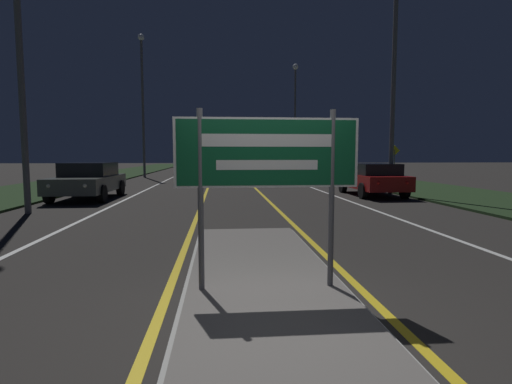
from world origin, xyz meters
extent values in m
plane|color=#282623|center=(0.00, 0.00, 0.00)|extent=(160.00, 160.00, 0.00)
cube|color=#999993|center=(0.00, 0.75, 0.03)|extent=(2.06, 7.92, 0.05)
cube|color=#66605B|center=(0.00, 0.75, 0.05)|extent=(1.94, 7.80, 0.10)
cube|color=#1E3319|center=(-9.50, 20.00, 0.04)|extent=(5.00, 100.00, 0.08)
cube|color=#1E3319|center=(9.50, 20.00, 0.04)|extent=(5.00, 100.00, 0.08)
cube|color=gold|center=(-1.22, 25.00, 0.00)|extent=(0.12, 70.00, 0.01)
cube|color=gold|center=(1.22, 25.00, 0.00)|extent=(0.12, 70.00, 0.01)
cube|color=silver|center=(-4.20, 25.00, 0.00)|extent=(0.12, 70.00, 0.01)
cube|color=silver|center=(4.20, 25.00, 0.00)|extent=(0.12, 70.00, 0.01)
cube|color=silver|center=(-7.20, 25.00, 0.00)|extent=(0.10, 70.00, 0.01)
cube|color=silver|center=(7.20, 25.00, 0.00)|extent=(0.10, 70.00, 0.01)
cylinder|color=#56565B|center=(-0.79, 0.75, 1.18)|extent=(0.07, 0.07, 2.15)
cylinder|color=#56565B|center=(0.79, 0.75, 1.18)|extent=(0.07, 0.07, 2.15)
cube|color=#0F512D|center=(0.00, 0.75, 1.74)|extent=(2.20, 0.04, 0.83)
cube|color=white|center=(0.00, 0.73, 1.74)|extent=(2.20, 0.00, 0.83)
cube|color=#0F512D|center=(0.00, 0.73, 1.74)|extent=(2.13, 0.01, 0.78)
cube|color=white|center=(0.00, 0.72, 1.89)|extent=(1.54, 0.01, 0.15)
cube|color=white|center=(0.00, 0.72, 1.60)|extent=(1.21, 0.01, 0.12)
cylinder|color=#56565B|center=(-6.20, 8.17, 4.69)|extent=(0.18, 0.18, 9.39)
cylinder|color=#56565B|center=(-6.31, 26.93, 5.10)|extent=(0.18, 0.18, 10.20)
sphere|color=white|center=(-6.31, 26.93, 10.34)|extent=(0.47, 0.47, 0.47)
cylinder|color=#56565B|center=(6.46, 11.95, 4.35)|extent=(0.18, 0.18, 8.70)
cylinder|color=#56565B|center=(6.68, 34.69, 4.98)|extent=(0.18, 0.18, 9.96)
sphere|color=white|center=(6.68, 34.69, 10.13)|extent=(0.54, 0.54, 0.54)
cube|color=maroon|center=(5.82, 12.37, 0.60)|extent=(1.77, 4.19, 0.58)
cube|color=black|center=(5.82, 12.11, 1.12)|extent=(1.55, 2.18, 0.46)
sphere|color=red|center=(5.27, 10.29, 0.68)|extent=(0.14, 0.14, 0.14)
sphere|color=red|center=(6.37, 10.29, 0.68)|extent=(0.14, 0.14, 0.14)
cylinder|color=black|center=(4.98, 13.67, 0.32)|extent=(0.22, 0.63, 0.63)
cylinder|color=black|center=(6.67, 13.67, 0.32)|extent=(0.22, 0.63, 0.63)
cylinder|color=black|center=(4.98, 11.07, 0.32)|extent=(0.22, 0.63, 0.63)
cylinder|color=black|center=(6.67, 11.07, 0.32)|extent=(0.22, 0.63, 0.63)
cube|color=navy|center=(5.81, 23.38, 0.62)|extent=(1.76, 4.70, 0.57)
cube|color=black|center=(5.81, 23.10, 1.15)|extent=(1.55, 2.45, 0.50)
sphere|color=red|center=(5.27, 21.05, 0.69)|extent=(0.14, 0.14, 0.14)
sphere|color=red|center=(6.36, 21.05, 0.69)|extent=(0.14, 0.14, 0.14)
cylinder|color=black|center=(4.97, 24.84, 0.33)|extent=(0.22, 0.66, 0.66)
cylinder|color=black|center=(6.65, 24.84, 0.33)|extent=(0.22, 0.66, 0.66)
cylinder|color=black|center=(4.97, 21.93, 0.33)|extent=(0.22, 0.66, 0.66)
cylinder|color=black|center=(6.65, 21.93, 0.33)|extent=(0.22, 0.66, 0.66)
cube|color=#B7B7BC|center=(5.87, 35.51, 0.61)|extent=(1.80, 4.19, 0.56)
cube|color=black|center=(5.87, 35.26, 1.13)|extent=(1.58, 2.18, 0.47)
sphere|color=red|center=(5.31, 33.44, 0.68)|extent=(0.14, 0.14, 0.14)
sphere|color=red|center=(6.43, 33.44, 0.68)|extent=(0.14, 0.14, 0.14)
cylinder|color=black|center=(5.01, 36.81, 0.34)|extent=(0.22, 0.67, 0.67)
cylinder|color=black|center=(6.73, 36.81, 0.34)|extent=(0.22, 0.67, 0.67)
cylinder|color=black|center=(5.01, 34.22, 0.34)|extent=(0.22, 0.67, 0.67)
cylinder|color=black|center=(6.73, 34.22, 0.34)|extent=(0.22, 0.67, 0.67)
cube|color=#4C514C|center=(-5.69, 11.93, 0.61)|extent=(1.90, 4.27, 0.57)
cube|color=black|center=(-5.69, 12.19, 1.15)|extent=(1.67, 2.22, 0.52)
sphere|color=white|center=(-6.27, 9.82, 0.68)|extent=(0.14, 0.14, 0.14)
sphere|color=white|center=(-5.10, 9.82, 0.68)|extent=(0.14, 0.14, 0.14)
cylinder|color=black|center=(-6.59, 10.61, 0.32)|extent=(0.22, 0.65, 0.65)
cylinder|color=black|center=(-4.78, 10.61, 0.32)|extent=(0.22, 0.65, 0.65)
cylinder|color=black|center=(-6.59, 13.26, 0.32)|extent=(0.22, 0.65, 0.65)
cylinder|color=black|center=(-4.78, 13.26, 0.32)|extent=(0.22, 0.65, 0.65)
cylinder|color=#56565B|center=(9.59, 18.61, 1.05)|extent=(0.06, 0.06, 1.94)
cube|color=yellow|center=(9.59, 18.61, 1.96)|extent=(0.60, 0.02, 0.60)
camera|label=1|loc=(-0.55, -3.98, 1.72)|focal=28.00mm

